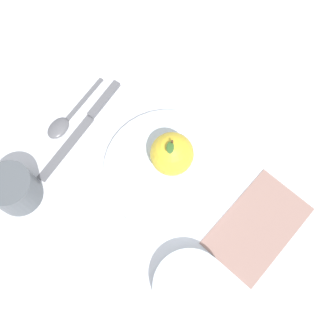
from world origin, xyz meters
name	(u,v)px	position (x,y,z in m)	size (l,w,h in m)	color
ground_plane	(152,165)	(0.00, 0.00, 0.00)	(2.40, 2.40, 0.00)	silver
dinner_plate	(168,170)	(0.00, 0.03, 0.01)	(0.23, 0.23, 0.02)	silver
apple	(172,154)	(-0.01, 0.03, 0.05)	(0.07, 0.07, 0.09)	gold
side_bowl	(190,287)	(0.19, 0.12, 0.02)	(0.12, 0.12, 0.04)	silver
cup	(13,188)	(0.12, -0.20, 0.04)	(0.08, 0.08, 0.07)	#4C5156
knife	(88,120)	(-0.05, -0.15, 0.00)	(0.24, 0.08, 0.01)	#59595E
spoon	(64,122)	(-0.03, -0.19, 0.01)	(0.16, 0.06, 0.01)	#59595E
linen_napkin	(258,226)	(0.05, 0.21, 0.00)	(0.11, 0.18, 0.00)	gray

